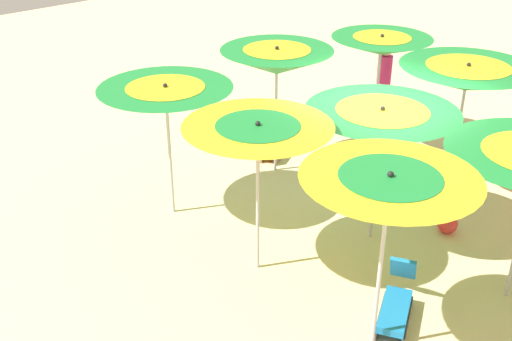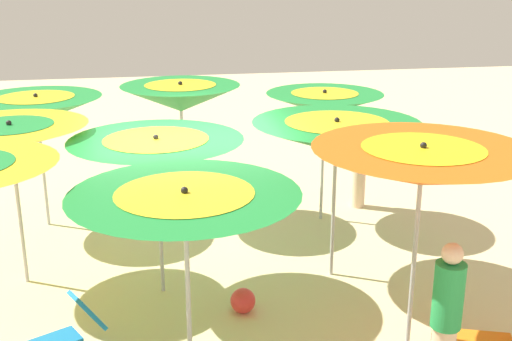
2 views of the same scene
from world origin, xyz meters
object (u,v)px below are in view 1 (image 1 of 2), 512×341
object	(u,v)px
beach_umbrella_7	(277,61)
lounger_0	(396,304)
beach_umbrella_5	(467,78)
beach_ball	(448,224)
beach_umbrella_0	(389,189)
beach_umbrella_3	(258,136)
lounger_2	(277,143)
beach_umbrella_6	(166,99)
beachgoer_1	(383,84)
beach_umbrella_8	(381,46)
beach_umbrella_4	(382,120)

from	to	relation	value
beach_umbrella_7	lounger_0	world-z (taller)	beach_umbrella_7
beach_umbrella_5	beach_ball	distance (m)	2.46
beach_umbrella_0	beach_umbrella_3	world-z (taller)	beach_umbrella_0
lounger_0	lounger_2	xyz separation A→B (m)	(-2.29, -4.50, 0.00)
beach_umbrella_6	beach_umbrella_7	bearing A→B (deg)	178.27
beach_umbrella_5	beach_umbrella_7	distance (m)	3.16
lounger_2	beach_ball	distance (m)	3.84
beach_umbrella_3	beachgoer_1	xyz separation A→B (m)	(-5.44, -1.98, -1.13)
beach_umbrella_8	beach_ball	world-z (taller)	beach_umbrella_8
beach_umbrella_5	beach_ball	size ratio (longest dim) A/B	7.16
beach_umbrella_3	lounger_0	bearing A→B (deg)	105.24
beach_umbrella_7	beach_ball	world-z (taller)	beach_umbrella_7
beach_umbrella_8	beach_ball	size ratio (longest dim) A/B	7.10
beach_umbrella_0	beach_umbrella_6	world-z (taller)	beach_umbrella_0
lounger_2	beachgoer_1	size ratio (longest dim) A/B	0.66
beach_umbrella_5	lounger_0	world-z (taller)	beach_umbrella_5
beach_umbrella_7	beach_ball	distance (m)	3.91
beach_umbrella_7	beach_umbrella_3	bearing A→B (deg)	40.97
beach_umbrella_4	lounger_2	xyz separation A→B (m)	(-1.00, -3.09, -1.74)
beach_umbrella_3	beach_umbrella_8	bearing A→B (deg)	-161.67
beachgoer_1	beach_umbrella_6	bearing A→B (deg)	-169.31
beach_umbrella_4	beachgoer_1	world-z (taller)	beach_umbrella_4
beach_umbrella_4	lounger_2	bearing A→B (deg)	-107.99
beach_umbrella_8	beach_umbrella_3	bearing A→B (deg)	18.33
beach_umbrella_5	beach_umbrella_7	size ratio (longest dim) A/B	0.96
beach_umbrella_0	lounger_0	bearing A→B (deg)	-167.95
beach_umbrella_5	lounger_0	size ratio (longest dim) A/B	1.89
beach_umbrella_0	beach_umbrella_7	world-z (taller)	beach_umbrella_0
beach_umbrella_0	beach_umbrella_7	distance (m)	4.82
lounger_2	beach_umbrella_3	bearing A→B (deg)	14.40
beach_umbrella_0	beach_umbrella_5	size ratio (longest dim) A/B	1.06
beach_umbrella_8	lounger_0	size ratio (longest dim) A/B	1.88
beach_umbrella_8	beachgoer_1	distance (m)	1.43
beach_umbrella_5	beach_umbrella_4	bearing A→B (deg)	1.61
beach_umbrella_4	beach_ball	distance (m)	2.17
beach_umbrella_5	beach_umbrella_7	bearing A→B (deg)	-53.67
beach_umbrella_7	lounger_0	distance (m)	4.78
beach_umbrella_3	beach_umbrella_5	bearing A→B (deg)	172.75
beach_umbrella_3	beach_umbrella_5	world-z (taller)	beach_umbrella_3
beach_umbrella_0	beach_umbrella_5	world-z (taller)	beach_umbrella_0
beach_umbrella_7	beach_ball	xyz separation A→B (m)	(-0.48, 3.36, -1.94)
beach_umbrella_8	lounger_2	distance (m)	2.71
beach_umbrella_5	beach_umbrella_6	bearing A→B (deg)	-32.18
beach_umbrella_4	beach_umbrella_5	bearing A→B (deg)	-178.39
beach_ball	beachgoer_1	bearing A→B (deg)	-128.39
beach_umbrella_0	beach_umbrella_8	distance (m)	5.99
lounger_0	beachgoer_1	xyz separation A→B (m)	(-4.89, -3.99, 0.72)
beach_umbrella_6	beachgoer_1	bearing A→B (deg)	178.91
beach_umbrella_4	beach_umbrella_5	world-z (taller)	beach_umbrella_5
beach_umbrella_0	lounger_0	size ratio (longest dim) A/B	2.01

